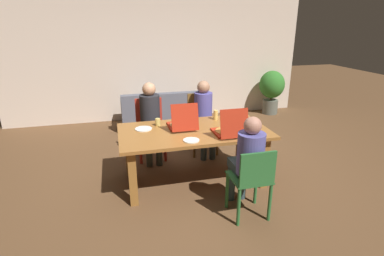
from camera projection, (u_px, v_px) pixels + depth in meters
name	position (u px, v px, depth m)	size (l,w,h in m)	color
ground_plane	(194.00, 180.00, 4.35)	(20.00, 20.00, 0.00)	brown
back_wall	(158.00, 54.00, 6.74)	(6.71, 0.12, 2.90)	beige
dining_table	(194.00, 137.00, 4.13)	(2.00, 1.07, 0.76)	#975F2B
chair_0	(201.00, 121.00, 5.19)	(0.46, 0.43, 0.99)	brown
person_0	(204.00, 113.00, 4.98)	(0.30, 0.51, 1.24)	#2C3C41
chair_1	(150.00, 126.00, 4.96)	(0.46, 0.41, 0.97)	#B52E21
person_1	(151.00, 116.00, 4.76)	(0.31, 0.50, 1.26)	#353E37
chair_2	(252.00, 179.00, 3.35)	(0.43, 0.41, 0.87)	#296530
person_2	(248.00, 157.00, 3.42)	(0.30, 0.53, 1.20)	#304145
pizza_box_0	(229.00, 130.00, 3.92)	(0.36, 0.44, 0.38)	#B02914
pizza_box_1	(182.00, 124.00, 4.16)	(0.36, 0.45, 0.38)	#AD2714
plate_0	(144.00, 129.00, 4.11)	(0.23, 0.23, 0.01)	white
plate_1	(238.00, 122.00, 4.39)	(0.21, 0.21, 0.03)	white
plate_2	(191.00, 140.00, 3.72)	(0.20, 0.20, 0.01)	white
drinking_glass_0	(256.00, 128.00, 3.96)	(0.07, 0.07, 0.13)	silver
drinking_glass_1	(158.00, 122.00, 4.23)	(0.07, 0.07, 0.11)	#E1C666
drinking_glass_2	(216.00, 115.00, 4.49)	(0.06, 0.06, 0.14)	#E4BF61
couch	(164.00, 114.00, 6.40)	(1.72, 0.78, 0.80)	slate
potted_plant	(272.00, 88.00, 7.26)	(0.59, 0.59, 1.04)	#5D6054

